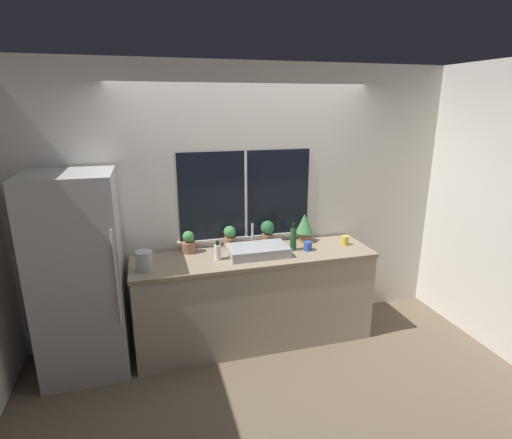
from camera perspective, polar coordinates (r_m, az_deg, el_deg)
ground_plane at (r=4.02m, az=1.02°, el=-18.89°), size 14.00×14.00×0.00m
wall_back at (r=4.05m, az=-1.59°, el=2.45°), size 8.00×0.09×2.70m
wall_left at (r=4.91m, az=-30.03°, el=2.71°), size 0.06×7.00×2.70m
wall_right at (r=5.70m, az=18.28°, el=5.69°), size 0.06×7.00×2.70m
counter at (r=4.03m, az=-0.19°, el=-11.15°), size 2.32×0.62×0.92m
refrigerator at (r=3.76m, az=-23.92°, el=-7.43°), size 0.71×0.65×1.79m
sink at (r=3.81m, az=0.26°, el=-4.44°), size 0.57×0.39×0.26m
potted_plant_far_left at (r=3.91m, az=-9.60°, el=-3.28°), size 0.13×0.13×0.22m
potted_plant_center_left at (r=3.96m, az=-3.77°, el=-2.61°), size 0.12×0.12×0.23m
potted_plant_center_right at (r=4.05m, az=1.65°, el=-1.77°), size 0.14×0.14×0.26m
potted_plant_far_right at (r=4.17m, az=6.92°, el=-0.82°), size 0.18×0.18×0.30m
soap_bottle at (r=3.71m, az=-5.51°, el=-4.61°), size 0.07×0.07×0.18m
bottle_tall at (r=3.93m, az=5.35°, el=-2.76°), size 0.06×0.06×0.28m
mug_yellow at (r=4.18m, az=12.59°, el=-2.93°), size 0.07×0.07×0.10m
mug_blue at (r=3.97m, az=7.40°, el=-3.78°), size 0.08×0.08×0.09m
kettle at (r=3.59m, az=-15.68°, el=-5.61°), size 0.15×0.15×0.19m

